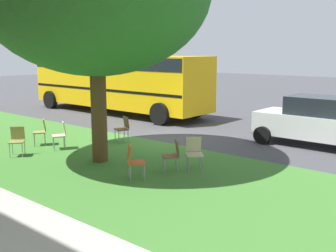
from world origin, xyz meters
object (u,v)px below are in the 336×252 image
at_px(chair_5, 61,133).
at_px(school_bus, 117,78).
at_px(chair_0, 123,127).
at_px(chair_6, 194,151).
at_px(chair_2, 134,160).
at_px(chair_3, 173,153).
at_px(chair_4, 17,139).
at_px(parked_car, 315,121).
at_px(chair_1, 41,130).

height_order(chair_5, school_bus, school_bus).
distance_m(chair_0, school_bus, 6.93).
xyz_separation_m(chair_6, school_bus, (9.03, -5.66, 1.24)).
bearing_deg(chair_2, chair_3, -106.59).
xyz_separation_m(chair_5, chair_6, (-4.66, -0.85, 0.00)).
distance_m(chair_0, chair_6, 4.08).
distance_m(chair_0, chair_5, 2.17).
relative_size(chair_3, chair_5, 1.00).
bearing_deg(chair_4, school_bus, -62.57).
height_order(chair_4, parked_car, parked_car).
xyz_separation_m(chair_2, chair_4, (4.34, 0.56, 0.00)).
xyz_separation_m(chair_4, school_bus, (4.08, -7.86, 1.24)).
bearing_deg(chair_3, chair_1, 4.39).
relative_size(chair_2, chair_6, 1.00).
bearing_deg(chair_0, chair_2, 139.40).
xyz_separation_m(chair_0, parked_car, (-5.29, -3.65, 0.32)).
distance_m(chair_0, chair_1, 2.73).
bearing_deg(chair_0, parked_car, -145.41).
height_order(chair_3, chair_4, same).
height_order(chair_2, chair_4, same).
relative_size(chair_1, parked_car, 0.24).
bearing_deg(chair_1, chair_6, -170.52).
distance_m(chair_5, parked_car, 8.31).
distance_m(chair_6, parked_car, 5.04).
bearing_deg(chair_0, school_bus, -41.15).
bearing_deg(chair_6, chair_1, 9.48).
bearing_deg(chair_5, chair_0, -110.34).
bearing_deg(parked_car, chair_0, 34.59).
relative_size(chair_6, parked_car, 0.24).
height_order(chair_0, chair_4, same).
distance_m(chair_1, chair_3, 5.35).
relative_size(chair_4, school_bus, 0.08).
xyz_separation_m(chair_0, chair_5, (0.75, 2.03, 0.00)).
relative_size(parked_car, school_bus, 0.36).
relative_size(chair_1, chair_4, 1.00).
height_order(chair_6, school_bus, school_bus).
distance_m(chair_4, parked_car, 9.47).
distance_m(chair_3, chair_5, 4.38).
xyz_separation_m(chair_1, parked_car, (-7.01, -5.77, 0.32)).
xyz_separation_m(chair_2, parked_car, (-2.01, -6.47, 0.32)).
relative_size(chair_3, parked_car, 0.24).
xyz_separation_m(chair_2, school_bus, (8.42, -7.30, 1.24)).
height_order(chair_1, chair_5, same).
bearing_deg(school_bus, chair_3, 144.70).
relative_size(chair_5, school_bus, 0.08).
distance_m(chair_1, parked_car, 9.09).
distance_m(chair_3, chair_4, 4.96).
bearing_deg(chair_5, chair_6, -169.62).
bearing_deg(chair_1, chair_2, 172.06).
relative_size(chair_5, chair_6, 1.00).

